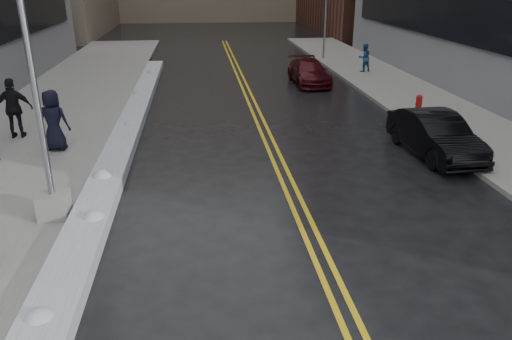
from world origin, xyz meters
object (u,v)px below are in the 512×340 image
object	(u,v)px
car_black	(435,135)
car_maroon	(309,72)
lamppost	(40,118)
fire_hydrant	(419,103)
pedestrian_east	(364,58)
pedestrian_c	(53,120)
traffic_signal	(326,7)
pedestrian_d	(14,108)

from	to	relation	value
car_black	car_maroon	world-z (taller)	car_black
lamppost	fire_hydrant	distance (m)	14.81
lamppost	pedestrian_east	distance (m)	21.44
lamppost	pedestrian_c	world-z (taller)	lamppost
traffic_signal	fire_hydrant	bearing A→B (deg)	-87.95
car_maroon	car_black	bearing A→B (deg)	-82.61
pedestrian_east	car_black	world-z (taller)	pedestrian_east
fire_hydrant	car_black	distance (m)	4.86
pedestrian_d	car_maroon	size ratio (longest dim) A/B	0.48
fire_hydrant	car_black	bearing A→B (deg)	-107.99
fire_hydrant	pedestrian_d	bearing A→B (deg)	-174.04
pedestrian_east	car_maroon	world-z (taller)	pedestrian_east
traffic_signal	pedestrian_d	world-z (taller)	traffic_signal
pedestrian_c	car_maroon	size ratio (longest dim) A/B	0.46
lamppost	car_maroon	distance (m)	17.48
pedestrian_c	car_maroon	bearing A→B (deg)	-124.40
lamppost	pedestrian_east	size ratio (longest dim) A/B	4.85
pedestrian_d	pedestrian_east	xyz separation A→B (m)	(15.73, 10.61, -0.24)
lamppost	car_black	distance (m)	11.47
fire_hydrant	pedestrian_east	size ratio (longest dim) A/B	0.46
fire_hydrant	car_black	size ratio (longest dim) A/B	0.17
pedestrian_east	car_black	distance (m)	13.82
fire_hydrant	car_maroon	distance (m)	7.40
fire_hydrant	pedestrian_c	bearing A→B (deg)	-167.15
pedestrian_east	car_maroon	distance (m)	4.38
fire_hydrant	traffic_signal	xyz separation A→B (m)	(-0.50, 14.00, 2.85)
pedestrian_d	pedestrian_east	size ratio (longest dim) A/B	1.30
fire_hydrant	car_black	world-z (taller)	car_black
pedestrian_c	traffic_signal	bearing A→B (deg)	-114.95
pedestrian_c	car_maroon	xyz separation A→B (m)	(10.37, 9.79, -0.51)
lamppost	traffic_signal	xyz separation A→B (m)	(11.80, 22.00, 0.87)
traffic_signal	car_maroon	xyz separation A→B (m)	(-2.58, -7.28, -2.79)
pedestrian_c	pedestrian_east	distance (m)	18.57
lamppost	car_black	size ratio (longest dim) A/B	1.82
lamppost	pedestrian_d	distance (m)	7.14
pedestrian_d	pedestrian_east	world-z (taller)	pedestrian_d
pedestrian_c	pedestrian_d	size ratio (longest dim) A/B	0.95
car_black	car_maroon	distance (m)	11.45
traffic_signal	car_black	world-z (taller)	traffic_signal
pedestrian_d	fire_hydrant	bearing A→B (deg)	-178.16
fire_hydrant	pedestrian_d	size ratio (longest dim) A/B	0.36
pedestrian_c	pedestrian_d	bearing A→B (deg)	-29.83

